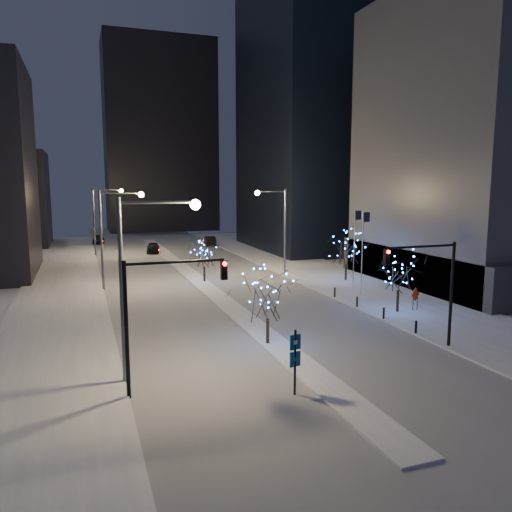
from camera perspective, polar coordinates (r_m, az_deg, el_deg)
name	(u,v)px	position (r m, az deg, el deg)	size (l,w,h in m)	color
ground	(310,373)	(29.23, 6.16, -13.18)	(160.00, 160.00, 0.00)	white
road	(186,271)	(61.59, -8.02, -1.73)	(20.00, 130.00, 0.02)	#9DA2AB
median	(195,278)	(56.76, -7.01, -2.51)	(2.00, 80.00, 0.15)	white
east_sidewalk	(357,286)	(53.04, 11.49, -3.38)	(10.00, 90.00, 0.15)	white
west_sidewalk	(59,309)	(45.78, -21.64, -5.68)	(8.00, 90.00, 0.15)	white
horizon_block	(160,137)	(118.29, -10.95, 13.19)	(24.00, 14.00, 42.00)	black
street_lamp_w_near	(142,263)	(26.97, -12.94, -0.83)	(4.40, 0.56, 10.00)	#595E66
street_lamp_w_mid	(112,226)	(51.73, -16.14, 3.36)	(4.40, 0.56, 10.00)	#595E66
street_lamp_w_far	(101,212)	(76.65, -17.26, 4.83)	(4.40, 0.56, 10.00)	#595E66
street_lamp_east	(278,219)	(58.89, 2.53, 4.20)	(3.90, 0.56, 10.00)	#595E66
traffic_signal_west	(158,303)	(25.42, -11.17, -5.34)	(5.26, 0.43, 7.00)	black
traffic_signal_east	(432,278)	(33.43, 19.51, -2.38)	(5.26, 0.43, 7.00)	black
flagpoles	(359,245)	(49.12, 11.66, 1.27)	(1.35, 2.60, 8.00)	silver
bollards	(370,307)	(42.17, 12.88, -5.73)	(0.16, 12.16, 0.90)	black
car_near	(153,248)	(78.60, -11.69, 0.94)	(1.90, 4.72, 1.61)	black
car_mid	(210,241)	(86.39, -5.32, 1.74)	(1.72, 4.92, 1.62)	black
car_far	(99,240)	(93.08, -17.55, 1.79)	(1.96, 4.82, 1.40)	black
holiday_tree_median_near	(268,297)	(32.86, 1.35, -4.71)	(4.75, 4.75, 4.91)	black
holiday_tree_median_far	(204,255)	(53.90, -5.96, 0.14)	(4.45, 4.45, 4.46)	black
holiday_tree_plaza_near	(399,273)	(42.53, 16.01, -1.85)	(4.98, 4.98, 5.02)	black
holiday_tree_plaza_far	(346,248)	(55.12, 10.30, 0.87)	(4.61, 4.61, 5.53)	black
wayfinding_sign	(295,355)	(25.66, 4.49, -11.25)	(0.61, 0.19, 3.44)	black
construction_sign	(415,296)	(43.84, 17.76, -4.43)	(1.10, 0.46, 1.93)	black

